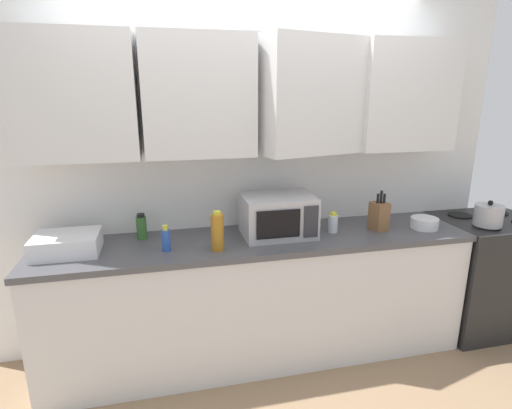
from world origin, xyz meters
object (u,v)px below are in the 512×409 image
Objects in this scene: stove_range at (483,273)px; knife_block at (379,216)px; bowl_ceramic_small at (424,223)px; dish_rack at (67,244)px; bottle_blue_cleaner at (166,240)px; bottle_clear_tall at (333,223)px; bottle_green_oil at (142,227)px; bottle_amber_vinegar at (217,232)px; microwave at (278,215)px; kettle at (489,215)px.

stove_range is 3.15× the size of knife_block.
knife_block is at bearing 172.33° from bowl_ceramic_small.
stove_range is at bearing -0.38° from dish_rack.
knife_block is 1.75× the size of bottle_blue_cleaner.
bottle_clear_tall is at bearing 4.57° from bottle_blue_cleaner.
bottle_blue_cleaner is 1.83m from bowl_ceramic_small.
bottle_amber_vinegar is at bearing -34.16° from bottle_green_oil.
stove_range is 1.90× the size of microwave.
kettle is at bearing -9.78° from bowl_ceramic_small.
bottle_green_oil is at bearing 172.54° from kettle.
bottle_clear_tall is at bearing 172.40° from kettle.
stove_range is 2.52m from bottle_blue_cleaner.
stove_range is at bearing 39.47° from kettle.
kettle is 0.51× the size of dish_rack.
bottle_green_oil is (0.43, 0.16, 0.02)m from dish_rack.
bottle_amber_vinegar is 1.30× the size of bowl_ceramic_small.
bottle_green_oil is 1.20× the size of bottle_clear_tall.
bottle_blue_cleaner is at bearing -179.40° from bowl_ceramic_small.
bottle_amber_vinegar is 0.85m from bottle_clear_tall.
microwave is 0.40m from bottle_clear_tall.
kettle is 0.68× the size of knife_block.
stove_range is 2.68m from bottle_green_oil.
kettle is at bearing -7.46° from bottle_green_oil.
kettle is 1.98m from bottle_amber_vinegar.
microwave is at bearing -8.60° from bottle_green_oil.
kettle is 1.13× the size of bottle_green_oil.
kettle reaches higher than bottle_green_oil.
bottle_amber_vinegar reaches higher than bottle_blue_cleaner.
bottle_clear_tall is at bearing 173.91° from bowl_ceramic_small.
bowl_ceramic_small is at bearing -7.67° from knife_block.
stove_range is at bearing 0.79° from knife_block.
knife_block is 1.15× the size of bottle_amber_vinegar.
bowl_ceramic_small is (1.08, -0.10, -0.10)m from microwave.
bowl_ceramic_small is (0.68, -0.07, -0.03)m from bottle_clear_tall.
microwave reaches higher than bottle_clear_tall.
bowl_ceramic_small is at bearing 170.22° from kettle.
bottle_amber_vinegar is 1.53× the size of bottle_blue_cleaner.
bottle_blue_cleaner is (-2.47, -0.08, 0.52)m from stove_range.
microwave reaches higher than bowl_ceramic_small.
kettle reaches higher than dish_rack.
bottle_amber_vinegar is (-0.44, -0.18, -0.02)m from microwave.
kettle is 0.82m from knife_block.
stove_range is at bearing -0.56° from bottle_clear_tall.
bottle_blue_cleaner is (-2.30, 0.06, -0.02)m from kettle.
kettle reaches higher than stove_range.
dish_rack is 1.74m from bottle_clear_tall.
bottle_green_oil reaches higher than bottle_clear_tall.
bottle_green_oil is 0.90× the size of bowl_ceramic_small.
kettle is 0.41× the size of microwave.
microwave is 2.48× the size of bowl_ceramic_small.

